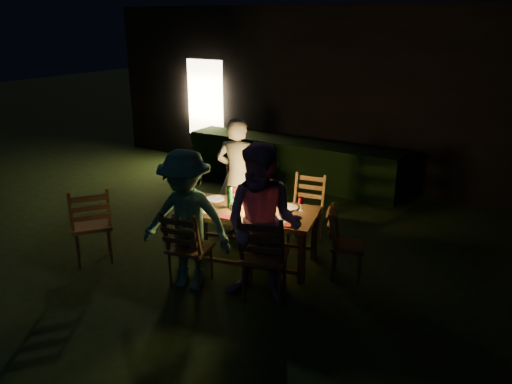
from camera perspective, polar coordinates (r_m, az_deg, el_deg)
The scene contains 29 objects.
garden_envelope at distance 11.24m, azimuth 12.20°, elevation 11.75°, with size 40.00×40.00×3.20m.
dining_table at distance 6.23m, azimuth -0.84°, elevation -2.65°, with size 1.84×1.19×0.70m.
chair_near_left at distance 5.89m, azimuth -7.53°, elevation -7.77°, with size 0.53×0.55×1.00m.
chair_near_right at distance 5.57m, azimuth 0.96°, elevation -8.97°, with size 0.62×0.65×1.08m.
chair_far_left at distance 7.17m, azimuth -2.20°, elevation -2.55°, with size 0.56×0.58×0.99m.
chair_far_right at distance 6.91m, azimuth 5.62°, elevation -3.54°, with size 0.50×0.53×0.98m.
chair_end at distance 6.12m, azimuth 10.20°, elevation -7.16°, with size 0.53×0.51×0.89m.
chair_spare at distance 6.70m, azimuth -18.13°, elevation -4.95°, with size 0.70×0.69×1.07m.
person_house_side at distance 7.03m, azimuth -2.10°, elevation 1.77°, with size 0.62×0.41×1.70m, color white.
person_opp_right at distance 5.29m, azimuth 0.81°, elevation -3.85°, with size 0.86×0.67×1.77m, color #B37B95.
person_opp_left at distance 5.63m, azimuth -7.97°, elevation -3.30°, with size 1.06×0.61×1.64m, color #39725B.
lantern at distance 6.18m, azimuth -0.26°, elevation -0.59°, with size 0.16×0.16×0.35m.
plate_far_left at distance 6.59m, azimuth -4.73°, elevation -0.78°, with size 0.25×0.25×0.01m, color white.
plate_near_left at distance 6.21m, azimuth -6.32°, elevation -2.09°, with size 0.25×0.25×0.01m, color white.
plate_far_right at distance 6.28m, azimuth 3.70°, elevation -1.77°, with size 0.25×0.25×0.01m, color white.
plate_near_right at distance 5.88m, azimuth 2.59°, elevation -3.23°, with size 0.25×0.25×0.01m, color white.
wineglass_a at distance 6.52m, azimuth -2.53°, elevation -0.18°, with size 0.06×0.06×0.18m, color #59070F, non-canonical shape.
wineglass_b at distance 6.34m, azimuth -7.37°, elevation -0.92°, with size 0.06×0.06×0.18m, color #59070F, non-canonical shape.
wineglass_c at distance 5.84m, azimuth 1.02°, elevation -2.54°, with size 0.06×0.06×0.18m, color #59070F, non-canonical shape.
wineglass_d at distance 6.18m, azimuth 5.14°, elevation -1.38°, with size 0.06×0.06×0.18m, color #59070F, non-canonical shape.
wineglass_e at distance 5.95m, azimuth -2.72°, elevation -2.15°, with size 0.06×0.06×0.18m, color silver, non-canonical shape.
bottle_table at distance 6.24m, azimuth -3.02°, elevation -0.59°, with size 0.07×0.07×0.28m, color #0F471E.
napkin_left at distance 5.98m, azimuth -3.22°, elevation -2.89°, with size 0.18×0.14×0.01m, color red.
napkin_right at distance 5.79m, azimuth 3.32°, elevation -3.65°, with size 0.18×0.14×0.01m, color red.
phone at distance 6.17m, azimuth -7.22°, elevation -2.30°, with size 0.14×0.07×0.01m, color black.
side_table at distance 7.48m, azimuth 0.20°, elevation 0.51°, with size 0.47×0.47×0.63m.
ice_bucket at distance 7.42m, azimuth 0.20°, elevation 1.87°, with size 0.30×0.30×0.22m, color #A5A8AD.
bottle_bucket_a at distance 7.40m, azimuth -0.29°, elevation 2.22°, with size 0.07×0.07×0.32m, color #0F471E.
bottle_bucket_b at distance 7.41m, azimuth 0.69°, elevation 2.26°, with size 0.07×0.07×0.32m, color #0F471E.
Camera 1 is at (3.65, -4.38, 2.96)m, focal length 35.00 mm.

